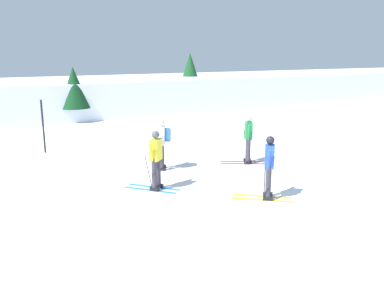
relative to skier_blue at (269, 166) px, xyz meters
name	(u,v)px	position (x,y,z in m)	size (l,w,h in m)	color
ground_plane	(280,236)	(-1.19, -1.81, -0.92)	(120.00, 120.00, 0.00)	white
far_snow_ridge	(66,96)	(-1.19, 18.71, 0.16)	(80.00, 8.76, 2.15)	white
skier_blue	(269,166)	(0.00, 0.00, 0.00)	(1.46, 1.31, 1.71)	gold
skier_white	(162,142)	(-1.28, 3.81, 0.04)	(1.56, 1.14, 1.71)	silver
skier_yellow	(156,159)	(-2.28, 2.13, 0.00)	(1.33, 1.45, 1.71)	#237AC6
skier_green	(248,138)	(1.68, 3.06, 0.00)	(1.56, 1.14, 1.71)	red
trail_marker_pole	(43,127)	(-4.30, 8.16, 0.12)	(0.07, 0.07, 2.07)	black
conifer_far_left	(190,75)	(7.82, 18.11, 1.31)	(2.16, 2.16, 3.88)	#513823
conifer_far_right	(74,88)	(-1.56, 14.68, 1.03)	(1.70, 1.70, 3.10)	#513823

